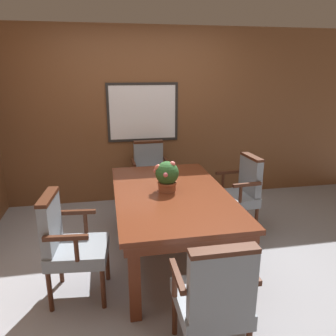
# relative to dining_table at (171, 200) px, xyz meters

# --- Properties ---
(ground_plane) EXTENTS (14.00, 14.00, 0.00)m
(ground_plane) POSITION_rel_dining_table_xyz_m (-0.10, -0.09, -0.63)
(ground_plane) COLOR #93969E
(wall_back) EXTENTS (7.20, 0.08, 2.45)m
(wall_back) POSITION_rel_dining_table_xyz_m (-0.10, 1.70, 0.59)
(wall_back) COLOR brown
(wall_back) RESTS_ON ground_plane
(dining_table) EXTENTS (1.10, 1.84, 0.73)m
(dining_table) POSITION_rel_dining_table_xyz_m (0.00, 0.00, 0.00)
(dining_table) COLOR maroon
(dining_table) RESTS_ON ground_plane
(chair_head_near) EXTENTS (0.49, 0.48, 0.93)m
(chair_head_near) POSITION_rel_dining_table_xyz_m (0.02, -1.31, -0.12)
(chair_head_near) COLOR #472314
(chair_head_near) RESTS_ON ground_plane
(chair_left_near) EXTENTS (0.52, 0.52, 0.93)m
(chair_left_near) POSITION_rel_dining_table_xyz_m (-0.95, -0.43, -0.12)
(chair_left_near) COLOR #472314
(chair_left_near) RESTS_ON ground_plane
(chair_right_far) EXTENTS (0.52, 0.52, 0.93)m
(chair_right_far) POSITION_rel_dining_table_xyz_m (0.90, 0.42, -0.12)
(chair_right_far) COLOR #472314
(chair_right_far) RESTS_ON ground_plane
(chair_head_far) EXTENTS (0.50, 0.49, 0.93)m
(chair_head_far) POSITION_rel_dining_table_xyz_m (-0.03, 1.32, -0.12)
(chair_head_far) COLOR #472314
(chair_head_far) RESTS_ON ground_plane
(potted_plant) EXTENTS (0.24, 0.24, 0.30)m
(potted_plant) POSITION_rel_dining_table_xyz_m (-0.03, 0.05, 0.25)
(potted_plant) COLOR #9E5638
(potted_plant) RESTS_ON dining_table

